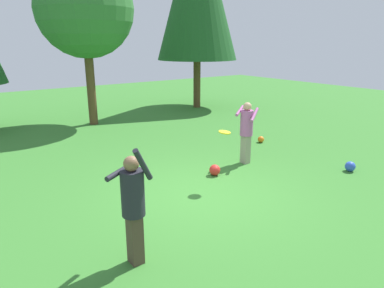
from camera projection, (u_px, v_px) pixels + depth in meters
The scene contains 8 objects.
ground_plane at pixel (205, 193), 7.70m from camera, with size 40.00×40.00×0.00m, color #387A2D.
person_thrower at pixel (133, 201), 5.03m from camera, with size 0.64×0.64×1.86m.
person_catcher at pixel (246, 128), 9.35m from camera, with size 0.73×0.70×1.67m.
frisbee at pixel (225, 132), 7.74m from camera, with size 0.38×0.38×0.06m.
ball_blue at pixel (350, 166), 8.96m from camera, with size 0.26×0.26×0.26m, color blue.
ball_red at pixel (215, 170), 8.69m from camera, with size 0.28×0.28×0.28m, color red.
ball_orange at pixel (261, 139), 11.52m from camera, with size 0.21×0.21×0.21m, color orange.
tree_center at pixel (85, 9), 12.90m from camera, with size 3.59×3.59×6.14m.
Camera 1 is at (-4.38, -5.57, 3.21)m, focal length 32.88 mm.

